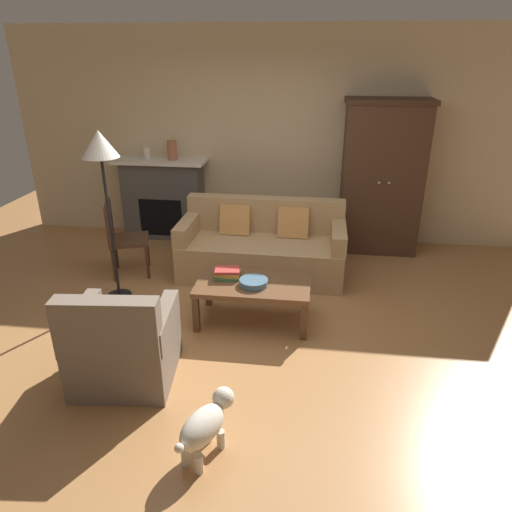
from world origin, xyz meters
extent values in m
plane|color=#B27A47|center=(0.00, 0.00, 0.00)|extent=(9.60, 9.60, 0.00)
cube|color=beige|center=(0.00, 2.55, 1.40)|extent=(7.20, 0.10, 2.80)
cube|color=#4C4947|center=(-1.55, 2.30, 0.54)|extent=(1.10, 0.36, 1.08)
cube|color=black|center=(-1.55, 2.12, 0.34)|extent=(0.60, 0.01, 0.52)
cube|color=white|center=(-1.55, 2.28, 1.10)|extent=(1.26, 0.48, 0.04)
cube|color=#472D1E|center=(1.40, 2.22, 0.95)|extent=(1.00, 0.52, 1.89)
cube|color=#3C271A|center=(1.40, 2.22, 1.92)|extent=(1.06, 0.55, 0.06)
sphere|color=#ADAFB5|center=(1.34, 1.95, 0.98)|extent=(0.04, 0.04, 0.04)
sphere|color=#ADAFB5|center=(1.46, 1.95, 0.98)|extent=(0.04, 0.04, 0.04)
cube|color=tan|center=(-0.03, 1.20, 0.22)|extent=(1.91, 0.86, 0.44)
cube|color=tan|center=(-0.02, 1.54, 0.65)|extent=(1.90, 0.20, 0.42)
cube|color=tan|center=(-0.91, 1.21, 0.55)|extent=(0.17, 0.80, 0.22)
cube|color=tan|center=(0.85, 1.19, 0.55)|extent=(0.17, 0.80, 0.22)
cube|color=tan|center=(-0.37, 1.41, 0.61)|extent=(0.36, 0.19, 0.37)
cube|color=tan|center=(0.33, 1.40, 0.61)|extent=(0.36, 0.19, 0.37)
cube|color=brown|center=(0.02, 0.15, 0.39)|extent=(1.10, 0.60, 0.05)
cube|color=brown|center=(-0.49, -0.11, 0.18)|extent=(0.06, 0.06, 0.37)
cube|color=brown|center=(0.53, -0.11, 0.18)|extent=(0.06, 0.06, 0.37)
cube|color=brown|center=(-0.49, 0.41, 0.18)|extent=(0.06, 0.06, 0.37)
cube|color=brown|center=(0.53, 0.41, 0.18)|extent=(0.06, 0.06, 0.37)
cylinder|color=slate|center=(0.03, 0.10, 0.45)|extent=(0.27, 0.27, 0.06)
cube|color=#427A4C|center=(-0.25, 0.22, 0.44)|extent=(0.25, 0.18, 0.03)
cube|color=gold|center=(-0.25, 0.23, 0.47)|extent=(0.25, 0.18, 0.04)
cube|color=#B73833|center=(-0.25, 0.23, 0.50)|extent=(0.26, 0.20, 0.03)
cylinder|color=beige|center=(-1.73, 2.28, 1.20)|extent=(0.09, 0.09, 0.16)
cylinder|color=#A86042|center=(-1.37, 2.28, 1.25)|extent=(0.13, 0.13, 0.26)
cube|color=#756656|center=(-0.89, -0.83, 0.21)|extent=(0.83, 0.83, 0.42)
cube|color=#756656|center=(-0.86, -1.14, 0.65)|extent=(0.77, 0.24, 0.46)
cube|color=#756656|center=(-0.56, -0.80, 0.52)|extent=(0.19, 0.71, 0.20)
cube|color=#756656|center=(-1.22, -0.87, 0.52)|extent=(0.19, 0.71, 0.20)
cube|color=#472D1E|center=(-1.58, 1.04, 0.43)|extent=(0.56, 0.56, 0.04)
cylinder|color=#472D1E|center=(-1.34, 0.93, 0.21)|extent=(0.04, 0.04, 0.41)
cylinder|color=#472D1E|center=(-1.46, 1.29, 0.21)|extent=(0.04, 0.04, 0.41)
cylinder|color=#472D1E|center=(-1.70, 0.80, 0.21)|extent=(0.04, 0.04, 0.41)
cylinder|color=#472D1E|center=(-1.82, 1.16, 0.21)|extent=(0.04, 0.04, 0.41)
cube|color=#472D1E|center=(-1.77, 0.98, 0.68)|extent=(0.18, 0.43, 0.45)
cylinder|color=black|center=(-1.51, 0.46, 0.01)|extent=(0.26, 0.26, 0.02)
cylinder|color=black|center=(-1.51, 0.46, 0.77)|extent=(0.03, 0.03, 1.55)
cone|color=white|center=(-1.51, 0.46, 1.66)|extent=(0.36, 0.36, 0.26)
ellipsoid|color=beige|center=(-0.08, -1.59, 0.25)|extent=(0.34, 0.45, 0.22)
sphere|color=beige|center=(0.02, -1.37, 0.31)|extent=(0.15, 0.15, 0.15)
cylinder|color=beige|center=(-0.08, -1.45, 0.07)|extent=(0.06, 0.06, 0.14)
cylinder|color=beige|center=(0.02, -1.50, 0.07)|extent=(0.06, 0.06, 0.14)
cylinder|color=beige|center=(-0.18, -1.67, 0.07)|extent=(0.06, 0.06, 0.14)
cylinder|color=beige|center=(-0.08, -1.72, 0.07)|extent=(0.06, 0.06, 0.14)
sphere|color=beige|center=(-0.17, -1.80, 0.27)|extent=(0.06, 0.06, 0.06)
camera|label=1|loc=(0.57, -3.84, 2.47)|focal=32.89mm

